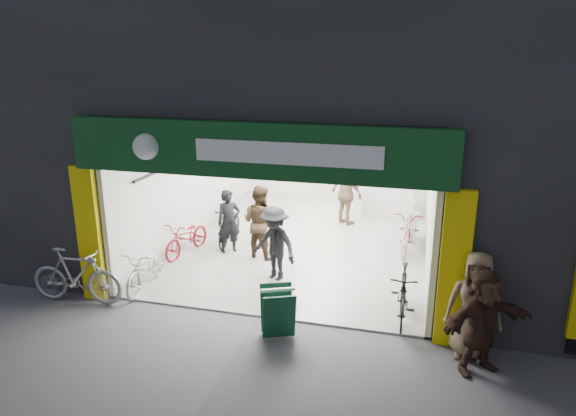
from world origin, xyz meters
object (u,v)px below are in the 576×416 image
at_px(sandwich_board, 278,311).
at_px(pedestrian_near, 474,305).
at_px(parked_bike, 76,276).
at_px(bike_left_front, 147,268).
at_px(bike_right_front, 403,294).

bearing_deg(sandwich_board, pedestrian_near, -19.85).
relative_size(parked_bike, sandwich_board, 2.18).
bearing_deg(parked_bike, bike_left_front, -50.72).
bearing_deg(bike_left_front, bike_right_front, -3.32).
bearing_deg(pedestrian_near, bike_right_front, 144.84).
xyz_separation_m(bike_right_front, sandwich_board, (-1.98, -1.10, -0.02)).
bearing_deg(bike_right_front, sandwich_board, -151.64).
distance_m(bike_right_front, pedestrian_near, 1.45).
relative_size(bike_right_front, parked_bike, 0.88).
xyz_separation_m(pedestrian_near, sandwich_board, (-3.05, -0.20, -0.40)).
bearing_deg(parked_bike, pedestrian_near, -93.97).
distance_m(pedestrian_near, sandwich_board, 3.09).
xyz_separation_m(bike_left_front, pedestrian_near, (6.07, -0.90, 0.43)).
height_order(bike_left_front, bike_right_front, bike_right_front).
xyz_separation_m(bike_left_front, parked_bike, (-0.96, -0.90, 0.11)).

